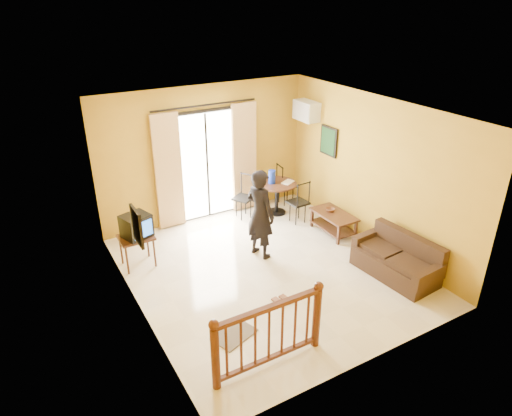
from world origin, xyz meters
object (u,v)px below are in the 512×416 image
coffee_table (334,220)px  standing_person (260,214)px  television (136,226)px  sofa (398,261)px  dining_table (277,189)px

coffee_table → standing_person: bearing=180.0°
television → coffee_table: size_ratio=0.57×
television → sofa: 4.51m
coffee_table → standing_person: size_ratio=0.57×
television → sofa: (3.72, -2.50, -0.51)m
standing_person → dining_table: bearing=-58.4°
television → standing_person: (2.02, -0.77, 0.06)m
dining_table → coffee_table: (0.50, -1.33, -0.27)m
television → dining_table: (3.22, 0.57, -0.22)m
sofa → standing_person: 2.49m
dining_table → coffee_table: size_ratio=0.88×
dining_table → sofa: 3.12m
sofa → standing_person: size_ratio=0.95×
television → sofa: bearing=-51.5°
dining_table → standing_person: size_ratio=0.51×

